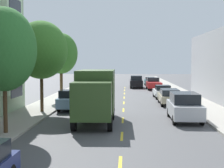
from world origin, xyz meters
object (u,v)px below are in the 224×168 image
object	(u,v)px
parked_pickup_red	(153,84)
moving_black_sedan	(136,82)
delivery_box_truck	(96,93)
parked_suv_silver	(184,106)
street_tree_farthest	(61,54)
parked_sedan_burgundy	(98,82)
parked_pickup_sky	(72,100)
parked_hatchback_teal	(150,81)
street_tree_second	(4,49)
parked_wagon_forest	(94,85)
parked_wagon_champagne	(169,96)
parked_hatchback_white	(162,92)
street_tree_third	(41,50)

from	to	relation	value
parked_pickup_red	moving_black_sedan	distance (m)	3.87
delivery_box_truck	parked_pickup_red	distance (m)	28.36
parked_suv_silver	street_tree_farthest	bearing A→B (deg)	134.29
parked_sedan_burgundy	moving_black_sedan	world-z (taller)	moving_black_sedan
parked_pickup_sky	parked_hatchback_teal	bearing A→B (deg)	74.06
street_tree_second	parked_suv_silver	world-z (taller)	street_tree_second
street_tree_second	parked_wagon_forest	world-z (taller)	street_tree_second
parked_pickup_red	parked_pickup_sky	xyz separation A→B (m)	(-8.65, -21.59, 0.00)
moving_black_sedan	parked_sedan_burgundy	bearing A→B (deg)	165.46
parked_wagon_champagne	street_tree_second	bearing A→B (deg)	-128.01
parked_pickup_red	parked_pickup_sky	bearing A→B (deg)	-111.83
parked_pickup_sky	parked_hatchback_teal	size ratio (longest dim) A/B	1.34
parked_suv_silver	parked_hatchback_teal	world-z (taller)	parked_suv_silver
parked_hatchback_white	parked_wagon_forest	bearing A→B (deg)	130.82
street_tree_farthest	parked_suv_silver	distance (m)	15.69
parked_wagon_forest	parked_hatchback_teal	world-z (taller)	same
parked_pickup_sky	parked_pickup_red	bearing A→B (deg)	68.17
moving_black_sedan	street_tree_third	bearing A→B (deg)	-107.01
street_tree_third	parked_wagon_forest	distance (m)	21.82
parked_hatchback_white	parked_sedan_burgundy	bearing A→B (deg)	116.95
parked_suv_silver	parked_wagon_forest	xyz separation A→B (m)	(-8.52, 24.27, -0.18)
parked_pickup_red	parked_hatchback_teal	distance (m)	8.89
street_tree_third	moving_black_sedan	size ratio (longest dim) A/B	1.48
street_tree_second	moving_black_sedan	world-z (taller)	street_tree_second
street_tree_farthest	parked_pickup_sky	xyz separation A→B (m)	(2.04, -5.66, -4.07)
parked_suv_silver	parked_hatchback_teal	bearing A→B (deg)	89.79
parked_wagon_champagne	parked_pickup_sky	bearing A→B (deg)	-157.99
street_tree_second	delivery_box_truck	world-z (taller)	street_tree_second
street_tree_second	parked_hatchback_white	xyz separation A→B (m)	(10.66, 19.33, -3.95)
delivery_box_truck	parked_hatchback_white	distance (m)	16.43
parked_suv_silver	parked_pickup_red	bearing A→B (deg)	89.84
parked_sedan_burgundy	street_tree_third	bearing A→B (deg)	-94.05
parked_pickup_red	parked_hatchback_white	world-z (taller)	parked_pickup_red
street_tree_third	parked_pickup_sky	xyz separation A→B (m)	(2.04, 2.26, -4.14)
street_tree_third	parked_pickup_red	size ratio (longest dim) A/B	1.33
delivery_box_truck	parked_pickup_sky	xyz separation A→B (m)	(-2.56, 6.08, -1.12)
parked_suv_silver	parked_hatchback_teal	size ratio (longest dim) A/B	1.21
parked_sedan_burgundy	moving_black_sedan	xyz separation A→B (m)	(6.19, -1.61, 0.24)
moving_black_sedan	parked_pickup_sky	bearing A→B (deg)	-104.08
street_tree_second	parked_wagon_champagne	xyz separation A→B (m)	(10.70, 13.68, -3.90)
delivery_box_truck	parked_sedan_burgundy	distance (m)	32.36
parked_wagon_champagne	parked_sedan_burgundy	distance (m)	24.27
delivery_box_truck	parked_wagon_forest	bearing A→B (deg)	95.69
street_tree_third	parked_suv_silver	distance (m)	11.71
delivery_box_truck	parked_wagon_champagne	size ratio (longest dim) A/B	1.50
parked_wagon_forest	parked_wagon_champagne	size ratio (longest dim) A/B	0.99
parked_hatchback_white	parked_wagon_forest	distance (m)	13.10
moving_black_sedan	street_tree_farthest	bearing A→B (deg)	-113.47
parked_pickup_red	parked_suv_silver	bearing A→B (deg)	-90.16
street_tree_second	delivery_box_truck	distance (m)	6.75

